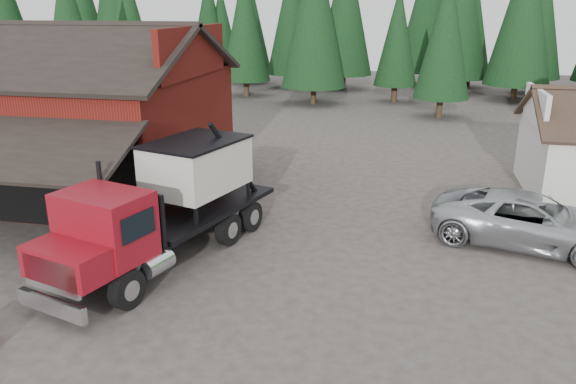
# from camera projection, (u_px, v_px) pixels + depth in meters

# --- Properties ---
(ground) EXTENTS (120.00, 120.00, 0.00)m
(ground) POSITION_uv_depth(u_px,v_px,m) (246.00, 323.00, 14.45)
(ground) COLOR #403832
(ground) RESTS_ON ground
(red_barn) EXTENTS (12.80, 13.63, 7.18)m
(red_barn) POSITION_uv_depth(u_px,v_px,m) (69.00, 126.00, 24.96)
(red_barn) COLOR maroon
(red_barn) RESTS_ON ground
(conifer_backdrop) EXTENTS (76.00, 16.00, 16.00)m
(conifer_backdrop) POSITION_uv_depth(u_px,v_px,m) (369.00, 91.00, 53.42)
(conifer_backdrop) COLOR black
(conifer_backdrop) RESTS_ON ground
(near_pine_a) EXTENTS (4.40, 4.40, 11.40)m
(near_pine_a) POSITION_uv_depth(u_px,v_px,m) (69.00, 25.00, 42.76)
(near_pine_a) COLOR #382619
(near_pine_a) RESTS_ON ground
(near_pine_b) EXTENTS (3.96, 3.96, 10.40)m
(near_pine_b) POSITION_uv_depth(u_px,v_px,m) (446.00, 34.00, 39.24)
(near_pine_b) COLOR #382619
(near_pine_b) RESTS_ON ground
(near_pine_d) EXTENTS (5.28, 5.28, 13.40)m
(near_pine_d) POSITION_uv_depth(u_px,v_px,m) (314.00, 11.00, 44.45)
(near_pine_d) COLOR #382619
(near_pine_d) RESTS_ON ground
(feed_truck) EXTENTS (4.92, 9.48, 4.14)m
(feed_truck) POSITION_uv_depth(u_px,v_px,m) (167.00, 201.00, 17.60)
(feed_truck) COLOR black
(feed_truck) RESTS_ON ground
(silver_car) EXTENTS (6.91, 4.49, 1.77)m
(silver_car) POSITION_uv_depth(u_px,v_px,m) (530.00, 221.00, 18.91)
(silver_car) COLOR #B0B3B8
(silver_car) RESTS_ON ground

